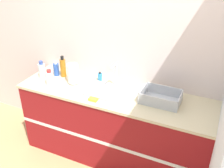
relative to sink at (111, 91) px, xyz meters
name	(u,v)px	position (x,y,z in m)	size (l,w,h in m)	color
wall_back	(127,47)	(0.04, 0.35, 0.39)	(4.54, 0.06, 2.60)	silver
counter_cabinet	(114,126)	(0.04, 0.01, -0.47)	(2.16, 0.64, 0.89)	maroon
sink	(111,91)	(0.00, 0.00, 0.00)	(0.48, 0.34, 0.29)	silver
paper_towel_roll	(73,74)	(-0.48, 0.02, 0.10)	(0.13, 0.13, 0.23)	#4C4C51
dish_rack	(161,98)	(0.54, 0.05, 0.02)	(0.40, 0.27, 0.12)	#B7BABF
bottle_white_spray	(50,78)	(-0.71, -0.12, 0.06)	(0.09, 0.09, 0.18)	white
bottle_amber	(63,67)	(-0.68, 0.12, 0.09)	(0.07, 0.07, 0.26)	#B26B19
bottle_clear	(42,70)	(-0.89, -0.01, 0.07)	(0.08, 0.08, 0.21)	silver
bottle_blue	(56,69)	(-0.77, 0.11, 0.06)	(0.07, 0.07, 0.19)	#2D56B7
soap_dispenser	(100,77)	(-0.23, 0.20, 0.03)	(0.05, 0.05, 0.11)	#338CCC
sponge	(93,99)	(-0.10, -0.22, -0.01)	(0.09, 0.06, 0.02)	yellow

